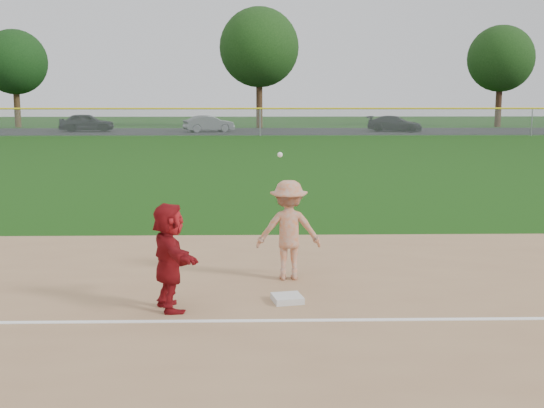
{
  "coord_description": "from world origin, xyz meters",
  "views": [
    {
      "loc": [
        -0.26,
        -9.93,
        3.18
      ],
      "look_at": [
        0.0,
        1.5,
        1.3
      ],
      "focal_mm": 45.0,
      "sensor_mm": 36.0,
      "label": 1
    }
  ],
  "objects_px": {
    "first_base": "(287,298)",
    "car_mid": "(209,124)",
    "car_left": "(87,122)",
    "car_right": "(395,124)",
    "base_runner": "(169,257)"
  },
  "relations": [
    {
      "from": "car_mid",
      "to": "car_right",
      "type": "relative_size",
      "value": 0.91
    },
    {
      "from": "first_base",
      "to": "car_mid",
      "type": "bearing_deg",
      "value": 95.45
    },
    {
      "from": "base_runner",
      "to": "car_mid",
      "type": "bearing_deg",
      "value": -18.94
    },
    {
      "from": "car_left",
      "to": "first_base",
      "type": "bearing_deg",
      "value": -168.98
    },
    {
      "from": "base_runner",
      "to": "car_mid",
      "type": "distance_m",
      "value": 45.51
    },
    {
      "from": "car_mid",
      "to": "car_right",
      "type": "xyz_separation_m",
      "value": [
        15.05,
        0.15,
        -0.02
      ]
    },
    {
      "from": "first_base",
      "to": "car_right",
      "type": "distance_m",
      "value": 46.52
    },
    {
      "from": "first_base",
      "to": "car_left",
      "type": "relative_size",
      "value": 0.1
    },
    {
      "from": "car_left",
      "to": "car_mid",
      "type": "xyz_separation_m",
      "value": [
        9.91,
        -0.65,
        -0.08
      ]
    },
    {
      "from": "first_base",
      "to": "car_left",
      "type": "height_order",
      "value": "car_left"
    },
    {
      "from": "car_mid",
      "to": "car_right",
      "type": "height_order",
      "value": "car_mid"
    },
    {
      "from": "car_mid",
      "to": "car_right",
      "type": "distance_m",
      "value": 15.05
    },
    {
      "from": "first_base",
      "to": "car_right",
      "type": "xyz_separation_m",
      "value": [
        10.75,
        45.26,
        0.58
      ]
    },
    {
      "from": "first_base",
      "to": "car_mid",
      "type": "distance_m",
      "value": 45.31
    },
    {
      "from": "car_left",
      "to": "car_right",
      "type": "height_order",
      "value": "car_left"
    }
  ]
}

